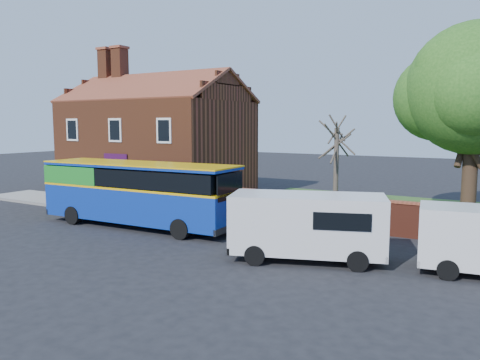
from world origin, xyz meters
The scene contains 10 objects.
ground centered at (0.00, 0.00, 0.00)m, with size 120.00×120.00×0.00m, color black.
pavement centered at (-7.00, 5.75, 0.06)m, with size 18.00×3.50×0.12m, color gray.
kerb centered at (-7.00, 4.00, 0.07)m, with size 18.00×0.15×0.14m, color slate.
grass_strip centered at (13.00, 13.00, 0.02)m, with size 26.00×12.00×0.04m, color #426B28.
shop_building centered at (-7.02, 11.50, 3.41)m, with size 12.30×8.13×10.50m.
boundary_wall centered at (13.00, 7.00, 0.81)m, with size 22.00×0.38×1.60m.
bus centered at (-0.95, 2.66, 1.77)m, with size 10.34×3.01×3.12m.
van_near centered at (8.64, 1.53, 1.36)m, with size 5.96×3.92×2.43m.
large_tree centered at (13.21, 11.57, 6.48)m, with size 8.12×6.42×9.90m.
bare_tree centered at (6.57, 10.52, 2.68)m, with size 1.95×2.33×5.21m.
Camera 1 is at (15.05, -14.15, 4.98)m, focal length 35.00 mm.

